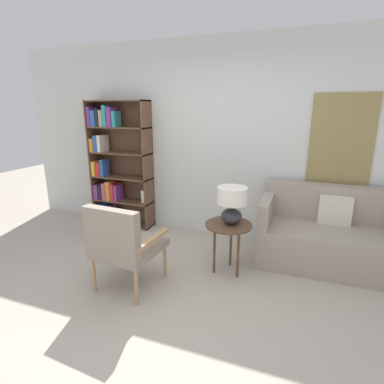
# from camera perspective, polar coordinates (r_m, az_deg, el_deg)

# --- Properties ---
(ground_plane) EXTENTS (14.00, 14.00, 0.00)m
(ground_plane) POSITION_cam_1_polar(r_m,az_deg,el_deg) (2.90, -6.91, -22.50)
(ground_plane) COLOR #B2A899
(wall_back) EXTENTS (6.40, 0.08, 2.70)m
(wall_back) POSITION_cam_1_polar(r_m,az_deg,el_deg) (4.20, 5.57, 9.56)
(wall_back) COLOR silver
(wall_back) RESTS_ON ground_plane
(bookshelf) EXTENTS (0.96, 0.30, 1.91)m
(bookshelf) POSITION_cam_1_polar(r_m,az_deg,el_deg) (4.80, -14.66, 4.68)
(bookshelf) COLOR brown
(bookshelf) RESTS_ON ground_plane
(armchair) EXTENTS (0.63, 0.66, 0.92)m
(armchair) POSITION_cam_1_polar(r_m,az_deg,el_deg) (3.04, -13.17, -9.21)
(armchair) COLOR tan
(armchair) RESTS_ON ground_plane
(couch) EXTENTS (1.66, 0.82, 0.90)m
(couch) POSITION_cam_1_polar(r_m,az_deg,el_deg) (3.91, 25.20, -7.66)
(couch) COLOR #9E9384
(couch) RESTS_ON ground_plane
(side_table) EXTENTS (0.51, 0.51, 0.58)m
(side_table) POSITION_cam_1_polar(r_m,az_deg,el_deg) (3.32, 6.94, -7.10)
(side_table) COLOR brown
(side_table) RESTS_ON ground_plane
(table_lamp) EXTENTS (0.33, 0.33, 0.41)m
(table_lamp) POSITION_cam_1_polar(r_m,az_deg,el_deg) (3.22, 7.63, -1.91)
(table_lamp) COLOR #2D2D33
(table_lamp) RESTS_ON side_table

